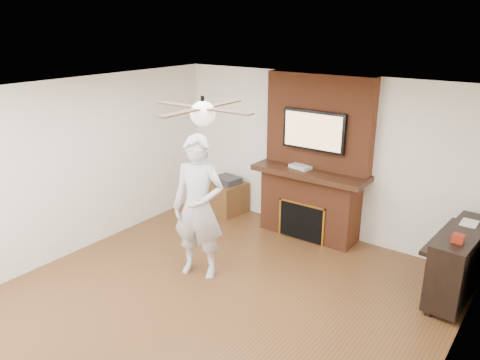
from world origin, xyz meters
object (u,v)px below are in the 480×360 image
Objects in this scene: fireplace at (313,174)px; side_table at (227,196)px; piano at (459,261)px; person at (199,207)px.

fireplace is 3.88× the size of side_table.
person is at bearing -149.83° from piano.
side_table is (-1.61, -0.07, -0.70)m from fireplace.
fireplace is 1.84× the size of piano.
side_table is 3.93m from piano.
fireplace reaches higher than person.
fireplace reaches higher than piano.
piano is at bearing 8.61° from person.
piano is (2.89, 1.43, -0.48)m from person.
piano is at bearing 2.63° from side_table.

